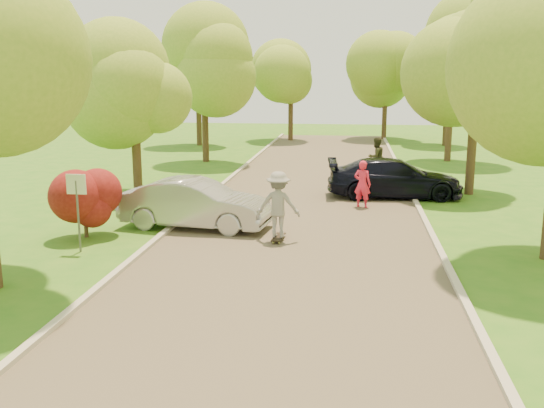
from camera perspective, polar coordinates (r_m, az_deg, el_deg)
The scene contains 20 objects.
ground at distance 12.36m, azimuth -0.36°, elevation -10.75°, with size 100.00×100.00×0.00m, color #2F6C19.
road at distance 19.93m, azimuth 2.79°, elevation -1.87°, with size 8.00×60.00×0.01m, color #4C4438.
curb_left at distance 20.63m, azimuth -8.49°, elevation -1.35°, with size 0.18×60.00×0.12m, color #B2AD9E.
curb_right at distance 20.01m, azimuth 14.43°, elevation -2.02°, with size 0.18×60.00×0.12m, color #B2AD9E.
street_sign at distance 17.27m, azimuth -17.89°, elevation 0.69°, with size 0.55×0.06×2.17m.
red_shrub at distance 18.90m, azimuth -17.25°, elevation 0.23°, with size 1.70×1.70×1.95m.
tree_l_midb at distance 24.75m, azimuth -12.53°, elevation 11.28°, with size 4.30×4.20×6.62m.
tree_l_far at distance 34.23m, azimuth -6.09°, elevation 13.09°, with size 4.92×4.80×7.79m.
tree_r_midb at distance 25.78m, azimuth 19.16°, elevation 11.58°, with size 4.51×4.40×7.01m.
tree_r_far at distance 35.75m, azimuth 17.09°, elevation 13.18°, with size 5.33×5.20×8.34m.
tree_bg_a at distance 42.57m, azimuth -6.72°, elevation 12.65°, with size 5.12×5.00×7.72m.
tree_bg_b at distance 43.80m, azimuth 16.65°, elevation 12.51°, with size 5.12×5.00×7.95m.
tree_bg_c at distance 45.50m, azimuth 2.07°, elevation 12.30°, with size 4.92×4.80×7.33m.
tree_bg_d at distance 47.36m, azimuth 10.98°, elevation 12.44°, with size 5.12×5.00×7.72m.
silver_sedan at distance 19.37m, azimuth -7.20°, elevation 0.01°, with size 1.66×4.77×1.57m, color #A0A0A5.
dark_sedan at distance 24.62m, azimuth 11.46°, elevation 2.40°, with size 2.16×5.32×1.54m, color black.
longboard at distance 17.87m, azimuth 0.61°, elevation -3.15°, with size 0.34×1.01×0.12m.
skateboarder at distance 17.63m, azimuth 0.61°, elevation -0.05°, with size 1.25×0.72×1.94m, color gray.
person_striped at distance 22.45m, azimuth 8.51°, elevation 1.86°, with size 0.64×0.42×1.75m, color red.
person_olive at distance 29.61m, azimuth 9.77°, elevation 4.39°, with size 0.92×0.71×1.88m, color #292D1B.
Camera 1 is at (1.56, -11.29, 4.78)m, focal length 40.00 mm.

